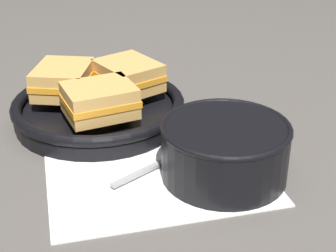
% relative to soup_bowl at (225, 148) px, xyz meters
% --- Properties ---
extents(ground_plane, '(4.00, 4.00, 0.00)m').
position_rel_soup_bowl_xyz_m(ground_plane, '(-0.04, 0.04, -0.04)').
color(ground_plane, '#56514C').
extents(napkin, '(0.30, 0.25, 0.00)m').
position_rel_soup_bowl_xyz_m(napkin, '(-0.08, 0.04, -0.04)').
color(napkin, white).
rests_on(napkin, ground_plane).
extents(soup_bowl, '(0.17, 0.17, 0.08)m').
position_rel_soup_bowl_xyz_m(soup_bowl, '(0.00, 0.00, 0.00)').
color(soup_bowl, black).
rests_on(soup_bowl, ground_plane).
extents(spoon, '(0.16, 0.10, 0.01)m').
position_rel_soup_bowl_xyz_m(spoon, '(-0.05, 0.06, -0.04)').
color(spoon, '#9E9EA3').
rests_on(spoon, napkin).
extents(skillet, '(0.28, 0.28, 0.04)m').
position_rel_soup_bowl_xyz_m(skillet, '(-0.14, 0.21, -0.02)').
color(skillet, black).
rests_on(skillet, ground_plane).
extents(sandwich_near_left, '(0.12, 0.13, 0.05)m').
position_rel_soup_bowl_xyz_m(sandwich_near_left, '(-0.19, 0.24, 0.02)').
color(sandwich_near_left, tan).
rests_on(sandwich_near_left, skillet).
extents(sandwich_near_right, '(0.12, 0.10, 0.05)m').
position_rel_soup_bowl_xyz_m(sandwich_near_right, '(-0.14, 0.15, 0.02)').
color(sandwich_near_right, tan).
rests_on(sandwich_near_right, skillet).
extents(sandwich_far_left, '(0.12, 0.13, 0.05)m').
position_rel_soup_bowl_xyz_m(sandwich_far_left, '(-0.08, 0.24, 0.02)').
color(sandwich_far_left, tan).
rests_on(sandwich_far_left, skillet).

